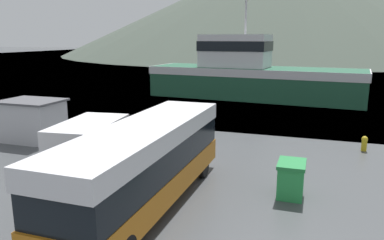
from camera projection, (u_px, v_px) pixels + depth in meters
water_surface at (308, 55)px, 135.07m from camera, size 240.00×240.00×0.00m
hill_backdrop at (281, 4)px, 141.21m from camera, size 160.75×160.75×36.71m
tour_bus at (146, 161)px, 13.34m from camera, size 2.49×10.12×3.06m
delivery_van at (95, 145)px, 16.80m from camera, size 2.82×5.95×2.51m
fishing_boat at (251, 74)px, 37.89m from camera, size 21.70×7.68×12.30m
storage_bin at (291, 179)px, 14.48m from camera, size 1.04×1.45×1.37m
dock_kiosk at (33, 120)px, 22.27m from camera, size 3.49×2.66×2.45m
small_boat at (159, 76)px, 55.37m from camera, size 5.19×8.13×0.98m
mooring_bollard at (364, 143)px, 20.32m from camera, size 0.33×0.33×0.83m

